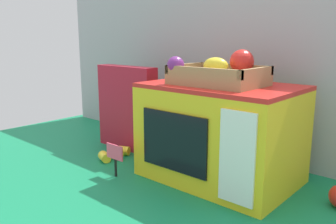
% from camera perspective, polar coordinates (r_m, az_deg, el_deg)
% --- Properties ---
extents(ground_plane, '(1.70, 1.70, 0.00)m').
position_cam_1_polar(ground_plane, '(1.18, -0.08, -8.37)').
color(ground_plane, '#147A4C').
rests_on(ground_plane, ground).
extents(display_back_panel, '(1.61, 0.03, 0.63)m').
position_cam_1_polar(display_back_panel, '(1.30, 7.12, 7.59)').
color(display_back_panel, '#A0A3A8').
rests_on(display_back_panel, ground).
extents(toy_microwave, '(0.43, 0.30, 0.28)m').
position_cam_1_polar(toy_microwave, '(1.03, 8.47, -3.31)').
color(toy_microwave, yellow).
rests_on(toy_microwave, ground).
extents(food_groups_crate, '(0.25, 0.18, 0.10)m').
position_cam_1_polar(food_groups_crate, '(0.99, 8.31, 6.18)').
color(food_groups_crate, '#A37F51').
rests_on(food_groups_crate, toy_microwave).
extents(cookie_set_box, '(0.27, 0.06, 0.31)m').
position_cam_1_polar(cookie_set_box, '(1.31, -6.73, 0.62)').
color(cookie_set_box, '#B2192D').
rests_on(cookie_set_box, ground).
extents(price_sign, '(0.07, 0.01, 0.10)m').
position_cam_1_polar(price_sign, '(1.06, -8.66, -7.01)').
color(price_sign, black).
rests_on(price_sign, ground).
extents(loose_toy_banana, '(0.06, 0.13, 0.03)m').
position_cam_1_polar(loose_toy_banana, '(1.24, -8.69, -6.76)').
color(loose_toy_banana, yellow).
rests_on(loose_toy_banana, ground).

